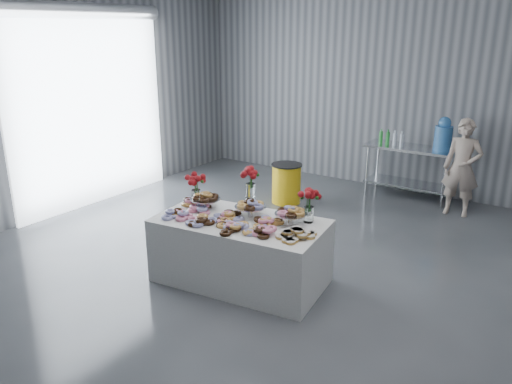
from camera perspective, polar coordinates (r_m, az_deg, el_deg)
ground at (r=5.74m, az=0.24°, el=-10.97°), size 9.00×9.00×0.00m
room_walls at (r=5.23m, az=-1.87°, el=16.45°), size 8.04×9.04×4.02m
display_table at (r=5.75m, az=-1.77°, el=-6.75°), size 2.01×1.23×0.75m
prep_table at (r=8.89m, az=17.13°, el=3.21°), size 1.50×0.60×0.90m
donut_mounds at (r=5.54m, az=-2.12°, el=-2.99°), size 1.89×1.02×0.09m
cake_stand_left at (r=5.94m, az=-5.80°, el=-0.64°), size 0.36×0.36×0.17m
cake_stand_mid at (r=5.65m, az=-0.65°, el=-1.53°), size 0.36×0.36×0.17m
cake_stand_right at (r=5.45m, az=4.02°, el=-2.33°), size 0.36×0.36×0.17m
danish_pile at (r=5.15m, az=4.74°, el=-4.62°), size 0.48×0.48×0.11m
bouquet_left at (r=6.07m, az=-6.93°, el=1.31°), size 0.26×0.26×0.42m
bouquet_right at (r=5.48m, az=6.11°, el=-0.55°), size 0.26×0.26×0.42m
bouquet_center at (r=5.79m, az=-0.63°, el=1.44°), size 0.26×0.26×0.57m
water_jug at (r=8.64m, az=20.62°, el=6.06°), size 0.28×0.28×0.55m
drink_bottles at (r=8.79m, az=15.19°, el=6.02°), size 0.54×0.08×0.27m
person at (r=8.30m, az=22.48°, el=2.58°), size 0.58×0.40×1.52m
trash_barrel at (r=8.34m, az=3.49°, el=1.00°), size 0.52×0.52×0.66m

